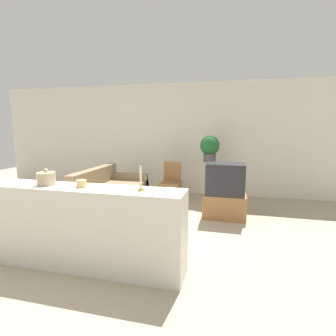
{
  "coord_description": "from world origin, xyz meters",
  "views": [
    {
      "loc": [
        1.76,
        -2.98,
        1.64
      ],
      "look_at": [
        0.53,
        1.93,
        0.85
      ],
      "focal_mm": 28.0,
      "sensor_mm": 36.0,
      "label": 1
    }
  ],
  "objects_px": {
    "wooden_chair": "(171,180)",
    "decorative_bowl": "(46,178)",
    "couch": "(110,195)",
    "television": "(225,179)",
    "potted_plant": "(210,147)"
  },
  "relations": [
    {
      "from": "couch",
      "to": "decorative_bowl",
      "type": "height_order",
      "value": "decorative_bowl"
    },
    {
      "from": "television",
      "to": "decorative_bowl",
      "type": "bearing_deg",
      "value": -133.2
    },
    {
      "from": "couch",
      "to": "potted_plant",
      "type": "relative_size",
      "value": 2.92
    },
    {
      "from": "wooden_chair",
      "to": "decorative_bowl",
      "type": "distance_m",
      "value": 3.11
    },
    {
      "from": "television",
      "to": "decorative_bowl",
      "type": "distance_m",
      "value": 2.94
    },
    {
      "from": "potted_plant",
      "to": "couch",
      "type": "bearing_deg",
      "value": -149.65
    },
    {
      "from": "potted_plant",
      "to": "decorative_bowl",
      "type": "height_order",
      "value": "potted_plant"
    },
    {
      "from": "potted_plant",
      "to": "wooden_chair",
      "type": "bearing_deg",
      "value": -161.69
    },
    {
      "from": "wooden_chair",
      "to": "decorative_bowl",
      "type": "height_order",
      "value": "decorative_bowl"
    },
    {
      "from": "couch",
      "to": "television",
      "type": "distance_m",
      "value": 2.3
    },
    {
      "from": "decorative_bowl",
      "to": "couch",
      "type": "bearing_deg",
      "value": 96.82
    },
    {
      "from": "couch",
      "to": "decorative_bowl",
      "type": "xyz_separation_m",
      "value": [
        0.25,
        -2.12,
        0.75
      ]
    },
    {
      "from": "decorative_bowl",
      "to": "television",
      "type": "bearing_deg",
      "value": 46.8
    },
    {
      "from": "television",
      "to": "wooden_chair",
      "type": "distance_m",
      "value": 1.46
    },
    {
      "from": "television",
      "to": "decorative_bowl",
      "type": "xyz_separation_m",
      "value": [
        -2.0,
        -2.13,
        0.32
      ]
    }
  ]
}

